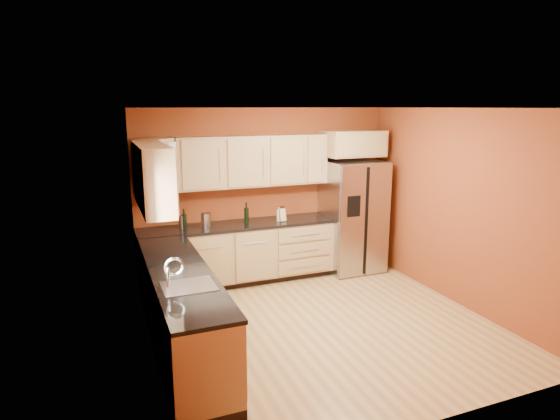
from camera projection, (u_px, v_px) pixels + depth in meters
name	position (u px, v px, depth m)	size (l,w,h in m)	color
floor	(321.00, 324.00, 5.76)	(4.00, 4.00, 0.00)	#9F733D
ceiling	(326.00, 108.00, 5.20)	(4.00, 4.00, 0.00)	silver
wall_back	(265.00, 193.00, 7.29)	(4.00, 0.04, 2.60)	maroon
wall_front	(439.00, 278.00, 3.66)	(4.00, 0.04, 2.60)	maroon
wall_left	(148.00, 239.00, 4.76)	(0.04, 4.00, 2.60)	maroon
wall_right	(458.00, 208.00, 6.20)	(0.04, 4.00, 2.60)	maroon
base_cabinets_back	(238.00, 255.00, 7.01)	(2.90, 0.60, 0.88)	#9E7C4C
base_cabinets_left	(181.00, 312.00, 5.05)	(0.60, 2.80, 0.88)	#9E7C4C
countertop_back	(238.00, 225.00, 6.90)	(2.90, 0.62, 0.04)	black
countertop_left	(180.00, 272.00, 4.96)	(0.62, 2.80, 0.04)	black
upper_cabinets_back	(253.00, 161.00, 6.94)	(2.30, 0.33, 0.75)	#9E7C4C
upper_cabinets_left	(153.00, 177.00, 5.36)	(0.33, 1.35, 0.75)	#9E7C4C
corner_upper_cabinet	(157.00, 167.00, 6.28)	(0.62, 0.33, 0.75)	#9E7C4C
over_fridge_cabinet	(352.00, 143.00, 7.34)	(0.92, 0.60, 0.40)	#9E7C4C
refrigerator	(352.00, 216.00, 7.53)	(0.90, 0.75, 1.78)	#A8A8AD
window	(154.00, 226.00, 4.26)	(0.03, 0.90, 1.00)	white
sink_faucet	(188.00, 272.00, 4.47)	(0.50, 0.42, 0.30)	white
canister_left	(183.00, 222.00, 6.63)	(0.12, 0.12, 0.19)	#A8A8AD
canister_right	(206.00, 220.00, 6.67)	(0.13, 0.13, 0.22)	#A8A8AD
wine_bottle_a	(184.00, 219.00, 6.59)	(0.07, 0.07, 0.29)	black
wine_bottle_b	(246.00, 213.00, 6.91)	(0.07, 0.07, 0.31)	black
knife_block	(282.00, 215.00, 7.06)	(0.10, 0.09, 0.19)	tan
soap_dispenser	(279.00, 214.00, 7.06)	(0.07, 0.07, 0.21)	white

